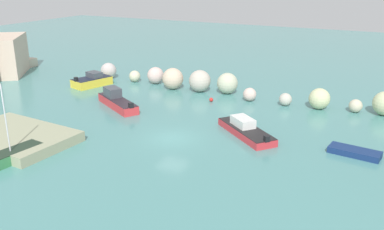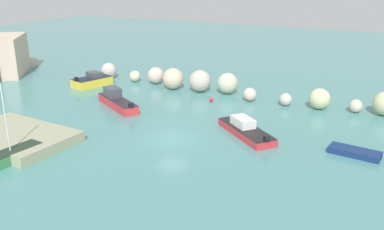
{
  "view_description": "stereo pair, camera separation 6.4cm",
  "coord_description": "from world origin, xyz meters",
  "px_view_note": "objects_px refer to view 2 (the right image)",
  "views": [
    {
      "loc": [
        16.78,
        -29.01,
        13.54
      ],
      "look_at": [
        0.0,
        3.66,
        1.0
      ],
      "focal_mm": 39.41,
      "sensor_mm": 36.0,
      "label": 1
    },
    {
      "loc": [
        16.84,
        -28.98,
        13.54
      ],
      "look_at": [
        0.0,
        3.66,
        1.0
      ],
      "focal_mm": 39.41,
      "sensor_mm": 36.0,
      "label": 2
    }
  ],
  "objects_px": {
    "channel_buoy": "(211,100)",
    "moored_boat_3": "(117,101)",
    "moored_boat_0": "(245,129)",
    "moored_boat_5": "(354,152)",
    "moored_boat_2": "(92,81)",
    "stone_dock": "(15,137)",
    "moored_boat_4": "(11,156)"
  },
  "relations": [
    {
      "from": "moored_boat_3",
      "to": "moored_boat_5",
      "type": "relative_size",
      "value": 1.68
    },
    {
      "from": "moored_boat_0",
      "to": "moored_boat_4",
      "type": "xyz_separation_m",
      "value": [
        -13.73,
        -13.21,
        -0.03
      ]
    },
    {
      "from": "moored_boat_0",
      "to": "moored_boat_2",
      "type": "distance_m",
      "value": 23.92
    },
    {
      "from": "channel_buoy",
      "to": "moored_boat_3",
      "type": "height_order",
      "value": "moored_boat_3"
    },
    {
      "from": "stone_dock",
      "to": "moored_boat_5",
      "type": "height_order",
      "value": "stone_dock"
    },
    {
      "from": "moored_boat_0",
      "to": "moored_boat_5",
      "type": "bearing_deg",
      "value": -141.83
    },
    {
      "from": "moored_boat_5",
      "to": "moored_boat_4",
      "type": "bearing_deg",
      "value": 36.86
    },
    {
      "from": "moored_boat_0",
      "to": "moored_boat_4",
      "type": "relative_size",
      "value": 1.08
    },
    {
      "from": "moored_boat_4",
      "to": "stone_dock",
      "type": "bearing_deg",
      "value": -127.35
    },
    {
      "from": "moored_boat_0",
      "to": "moored_boat_5",
      "type": "relative_size",
      "value": 1.63
    },
    {
      "from": "moored_boat_5",
      "to": "stone_dock",
      "type": "bearing_deg",
      "value": 28.72
    },
    {
      "from": "moored_boat_4",
      "to": "channel_buoy",
      "type": "bearing_deg",
      "value": 168.59
    },
    {
      "from": "moored_boat_0",
      "to": "moored_boat_5",
      "type": "xyz_separation_m",
      "value": [
        9.06,
        -0.21,
        -0.24
      ]
    },
    {
      "from": "moored_boat_0",
      "to": "moored_boat_2",
      "type": "bearing_deg",
      "value": 22.44
    },
    {
      "from": "stone_dock",
      "to": "moored_boat_4",
      "type": "height_order",
      "value": "moored_boat_4"
    },
    {
      "from": "moored_boat_3",
      "to": "moored_boat_4",
      "type": "xyz_separation_m",
      "value": [
        1.14,
        -14.58,
        -0.2
      ]
    },
    {
      "from": "moored_boat_0",
      "to": "moored_boat_3",
      "type": "bearing_deg",
      "value": 34.17
    },
    {
      "from": "stone_dock",
      "to": "moored_boat_4",
      "type": "relative_size",
      "value": 1.63
    },
    {
      "from": "moored_boat_4",
      "to": "moored_boat_5",
      "type": "distance_m",
      "value": 26.24
    },
    {
      "from": "moored_boat_2",
      "to": "moored_boat_4",
      "type": "xyz_separation_m",
      "value": [
        9.14,
        -20.21,
        -0.19
      ]
    },
    {
      "from": "moored_boat_4",
      "to": "moored_boat_5",
      "type": "xyz_separation_m",
      "value": [
        22.79,
        13.0,
        -0.2
      ]
    },
    {
      "from": "moored_boat_0",
      "to": "moored_boat_2",
      "type": "relative_size",
      "value": 1.26
    },
    {
      "from": "stone_dock",
      "to": "moored_boat_3",
      "type": "xyz_separation_m",
      "value": [
        1.77,
        11.74,
        0.22
      ]
    },
    {
      "from": "moored_boat_3",
      "to": "moored_boat_5",
      "type": "bearing_deg",
      "value": -154.19
    },
    {
      "from": "channel_buoy",
      "to": "moored_boat_0",
      "type": "height_order",
      "value": "moored_boat_0"
    },
    {
      "from": "moored_boat_3",
      "to": "moored_boat_5",
      "type": "height_order",
      "value": "moored_boat_3"
    },
    {
      "from": "channel_buoy",
      "to": "moored_boat_5",
      "type": "xyz_separation_m",
      "value": [
        15.86,
        -7.82,
        0.02
      ]
    },
    {
      "from": "channel_buoy",
      "to": "moored_boat_2",
      "type": "height_order",
      "value": "moored_boat_2"
    },
    {
      "from": "stone_dock",
      "to": "moored_boat_2",
      "type": "height_order",
      "value": "moored_boat_2"
    },
    {
      "from": "moored_boat_2",
      "to": "moored_boat_5",
      "type": "distance_m",
      "value": 32.73
    },
    {
      "from": "stone_dock",
      "to": "moored_boat_4",
      "type": "xyz_separation_m",
      "value": [
        2.91,
        -2.85,
        0.02
      ]
    },
    {
      "from": "moored_boat_5",
      "to": "moored_boat_0",
      "type": "bearing_deg",
      "value": 5.86
    }
  ]
}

